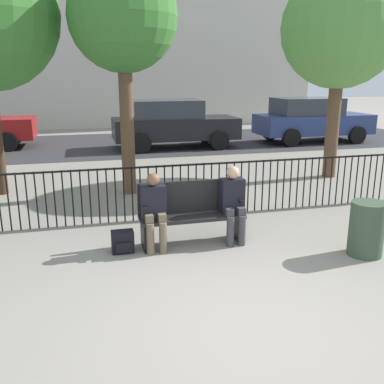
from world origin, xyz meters
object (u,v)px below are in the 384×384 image
object	(u,v)px
backpack	(123,242)
tree_0	(341,29)
tree_2	(123,19)
parked_car_2	(311,119)
seated_person_0	(154,208)
trash_bin	(367,229)
park_bench	(191,211)
parked_car_0	(173,123)
seated_person_1	(233,201)

from	to	relation	value
backpack	tree_0	bearing A→B (deg)	32.77
backpack	tree_2	xyz separation A→B (m)	(0.45, 3.15, 3.30)
backpack	parked_car_2	xyz separation A→B (m)	(7.79, 8.67, 0.69)
parked_car_2	tree_0	bearing A→B (deg)	-114.76
tree_0	seated_person_0	bearing A→B (deg)	-144.85
backpack	trash_bin	distance (m)	3.39
park_bench	tree_2	world-z (taller)	tree_2
tree_0	parked_car_0	xyz separation A→B (m)	(-2.84, 5.19, -2.59)
park_bench	seated_person_1	bearing A→B (deg)	-12.04
seated_person_0	parked_car_0	distance (m)	8.92
seated_person_1	parked_car_0	bearing A→B (deg)	83.92
park_bench	seated_person_0	distance (m)	0.59
tree_0	trash_bin	world-z (taller)	tree_0
park_bench	backpack	bearing A→B (deg)	-172.76
park_bench	tree_2	xyz separation A→B (m)	(-0.58, 3.02, 2.97)
seated_person_0	seated_person_1	distance (m)	1.17
backpack	tree_0	xyz separation A→B (m)	(5.39, 3.47, 3.28)
parked_car_0	parked_car_2	size ratio (longest dim) A/B	1.00
park_bench	seated_person_0	xyz separation A→B (m)	(-0.56, -0.13, 0.13)
seated_person_1	parked_car_0	xyz separation A→B (m)	(0.92, 8.66, 0.20)
park_bench	seated_person_0	world-z (taller)	seated_person_0
backpack	seated_person_1	bearing A→B (deg)	0.00
tree_0	trash_bin	bearing A→B (deg)	-115.95
parked_car_2	trash_bin	world-z (taller)	parked_car_2
backpack	tree_0	size ratio (longest dim) A/B	0.07
trash_bin	parked_car_2	bearing A→B (deg)	64.69
backpack	parked_car_2	bearing A→B (deg)	48.06
seated_person_1	parked_car_2	distance (m)	10.64
parked_car_0	trash_bin	xyz separation A→B (m)	(0.70, -9.59, -0.46)
parked_car_2	seated_person_1	bearing A→B (deg)	-125.40
tree_2	parked_car_2	world-z (taller)	tree_2
park_bench	parked_car_2	world-z (taller)	parked_car_2
tree_2	trash_bin	size ratio (longest dim) A/B	6.00
park_bench	backpack	world-z (taller)	park_bench
park_bench	backpack	distance (m)	1.08
backpack	parked_car_2	distance (m)	11.68
park_bench	tree_0	size ratio (longest dim) A/B	0.32
park_bench	parked_car_0	world-z (taller)	parked_car_0
tree_2	parked_car_0	distance (m)	6.45
tree_0	seated_person_1	bearing A→B (deg)	-137.31
backpack	tree_2	size ratio (longest dim) A/B	0.07
seated_person_0	tree_2	size ratio (longest dim) A/B	0.24
parked_car_2	parked_car_0	bearing A→B (deg)	-179.93
tree_0	parked_car_2	size ratio (longest dim) A/B	1.15
seated_person_0	parked_car_0	size ratio (longest dim) A/B	0.27
park_bench	seated_person_0	size ratio (longest dim) A/B	1.37
parked_car_2	trash_bin	size ratio (longest dim) A/B	5.52
tree_0	parked_car_2	xyz separation A→B (m)	(2.40, 5.20, -2.59)
seated_person_1	tree_0	bearing A→B (deg)	42.69
seated_person_1	backpack	world-z (taller)	seated_person_1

